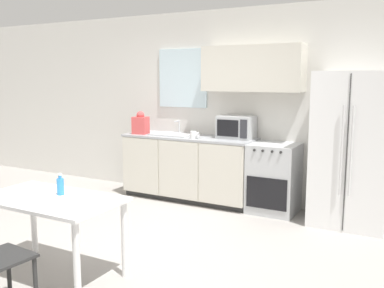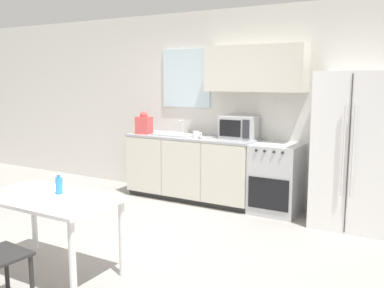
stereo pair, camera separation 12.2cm
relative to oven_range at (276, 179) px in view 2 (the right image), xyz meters
name	(u,v)px [view 2 (the right image)]	position (x,y,z in m)	size (l,w,h in m)	color
ground_plane	(138,248)	(-0.83, -1.88, -0.45)	(12.00, 12.00, 0.00)	gray
wall_back	(232,102)	(-0.79, 0.30, 0.97)	(12.00, 0.38, 2.70)	silver
kitchen_counter	(192,167)	(-1.27, -0.01, 0.02)	(1.93, 0.63, 0.93)	#333333
oven_range	(276,179)	(0.00, 0.00, 0.00)	(0.61, 0.60, 0.91)	#B7BABC
refrigerator	(354,150)	(0.94, -0.05, 0.46)	(0.86, 0.72, 1.83)	white
kitchen_sink	(176,134)	(-1.53, 0.00, 0.49)	(0.61, 0.43, 0.20)	#B7BABC
microwave	(239,127)	(-0.58, 0.10, 0.63)	(0.48, 0.34, 0.31)	#B7BABC
coffee_mug	(196,135)	(-1.09, -0.19, 0.53)	(0.13, 0.09, 0.10)	white
grocery_bag_0	(144,124)	(-2.01, -0.13, 0.62)	(0.23, 0.21, 0.34)	#D14C4C
dining_table	(49,208)	(-1.14, -2.73, 0.17)	(1.26, 0.71, 0.72)	white
drink_bottle	(59,185)	(-1.13, -2.62, 0.35)	(0.06, 0.06, 0.20)	#338CD8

